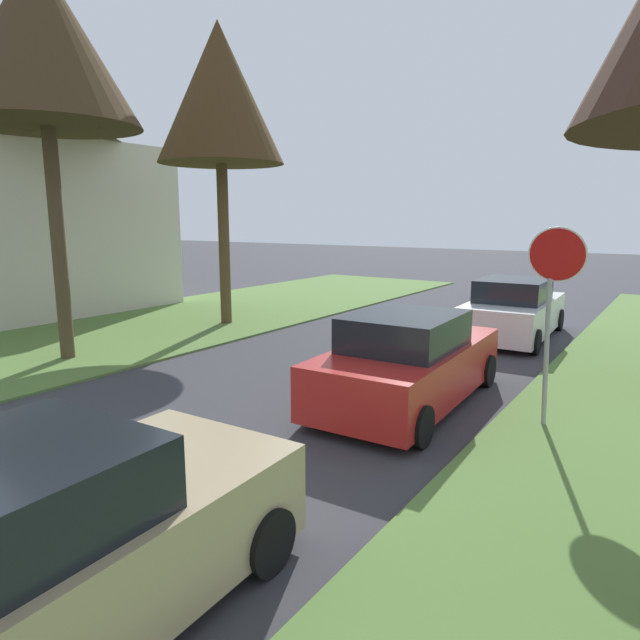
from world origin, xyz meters
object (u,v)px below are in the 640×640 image
object	(u,v)px
street_tree_left_mid_b	(41,41)
parked_sedan_tan	(18,567)
street_tree_left_far	(219,95)
parked_sedan_white	(513,311)
parked_sedan_red	(408,362)
stop_sign_far	(554,284)

from	to	relation	value
street_tree_left_mid_b	parked_sedan_tan	bearing A→B (deg)	-33.15
street_tree_left_mid_b	parked_sedan_tan	world-z (taller)	street_tree_left_mid_b
street_tree_left_far	parked_sedan_tan	xyz separation A→B (m)	(7.67, -10.06, -5.77)
parked_sedan_tan	parked_sedan_white	size ratio (longest dim) A/B	1.00
parked_sedan_red	street_tree_left_mid_b	bearing A→B (deg)	-168.38
parked_sedan_red	parked_sedan_white	size ratio (longest dim) A/B	1.00
parked_sedan_red	parked_sedan_white	world-z (taller)	same
parked_sedan_tan	parked_sedan_white	world-z (taller)	same
stop_sign_far	street_tree_left_far	xyz separation A→B (m)	(-9.71, 3.33, 4.31)
stop_sign_far	street_tree_left_mid_b	size ratio (longest dim) A/B	0.35
street_tree_left_far	parked_sedan_white	xyz separation A→B (m)	(7.58, 2.85, -5.77)
street_tree_left_far	parked_sedan_red	bearing A→B (deg)	-24.83
street_tree_left_mid_b	parked_sedan_white	distance (m)	12.45
parked_sedan_red	street_tree_left_far	bearing A→B (deg)	155.17
stop_sign_far	parked_sedan_red	distance (m)	2.62
stop_sign_far	street_tree_left_far	world-z (taller)	street_tree_left_far
parked_sedan_red	parked_sedan_white	bearing A→B (deg)	89.67
parked_sedan_tan	parked_sedan_red	distance (m)	6.57
stop_sign_far	parked_sedan_red	bearing A→B (deg)	-175.72
parked_sedan_red	parked_sedan_white	xyz separation A→B (m)	(0.04, 6.34, 0.00)
street_tree_left_mid_b	parked_sedan_tan	distance (m)	10.91
stop_sign_far	parked_sedan_red	world-z (taller)	stop_sign_far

